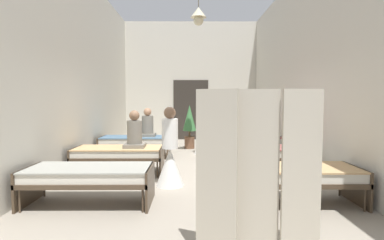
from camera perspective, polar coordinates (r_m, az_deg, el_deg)
ground_plane at (r=6.60m, az=-0.02°, el=-10.58°), size 5.87×12.00×0.10m
room_shell at (r=7.62m, az=-0.09°, el=9.65°), size 5.67×11.60×4.73m
bed_left_row_0 at (r=4.89m, az=-19.05°, el=-10.03°), size 1.90×0.84×0.57m
bed_right_row_0 at (r=4.92m, az=19.22°, el=-9.95°), size 1.90×0.84×0.57m
bed_left_row_1 at (r=6.68m, az=-13.82°, el=-6.24°), size 1.90×0.84×0.57m
bed_right_row_1 at (r=6.70m, az=13.72°, el=-6.20°), size 1.90×0.84×0.57m
bed_left_row_2 at (r=8.52m, az=-10.86°, el=-4.04°), size 1.90×0.84×0.57m
bed_right_row_2 at (r=8.53m, az=10.60°, el=-4.02°), size 1.90×0.84×0.57m
nurse_near_aisle at (r=5.58m, az=-4.23°, el=-7.16°), size 0.52×0.52×1.49m
nurse_mid_aisle at (r=8.80m, az=2.07°, el=-3.12°), size 0.52×0.52×1.49m
patient_seated_primary at (r=6.53m, az=-10.92°, el=-2.61°), size 0.44×0.44×0.80m
patient_seated_secondary at (r=8.49m, az=-8.48°, el=-1.12°), size 0.44×0.44×0.80m
potted_plant at (r=9.80m, az=-0.48°, el=-0.56°), size 0.44×0.44×1.43m
privacy_screen at (r=3.06m, az=12.59°, el=-10.27°), size 1.25×0.20×1.70m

